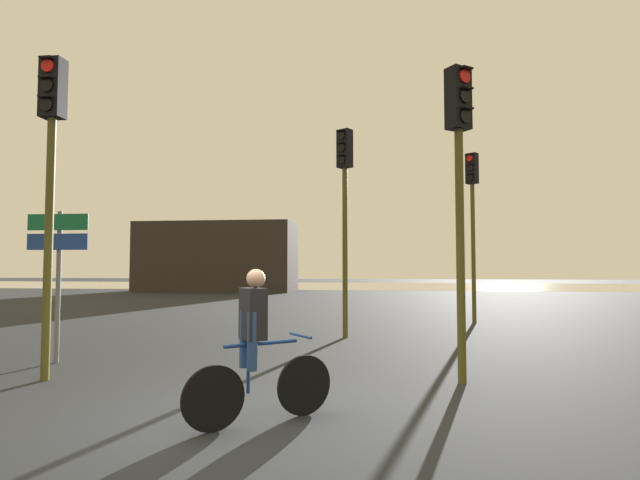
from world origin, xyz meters
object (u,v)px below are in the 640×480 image
Objects in this scene: distant_building at (217,257)px; traffic_light_center at (345,193)px; traffic_light_far_right at (472,206)px; direction_sign_post at (58,258)px; traffic_light_near_right at (459,163)px; cyclist at (256,345)px; traffic_light_near_left at (51,156)px.

traffic_light_center is (10.14, -20.74, 1.07)m from distant_building.
distant_building is at bearing -16.09° from traffic_light_far_right.
traffic_light_near_right is at bearing 172.71° from direction_sign_post.
traffic_light_center is 0.98× the size of traffic_light_far_right.
cyclist is at bearing -70.37° from distant_building.
cyclist is (9.68, -27.15, -1.47)m from distant_building.
traffic_light_near_left is 11.16m from traffic_light_far_right.
traffic_light_far_right is 3.07× the size of cyclist.
traffic_light_near_left reaches higher than cyclist.
traffic_light_center is at bearing -129.51° from traffic_light_near_left.
distant_building is 2.28× the size of traffic_light_near_right.
traffic_light_near_right reaches higher than direction_sign_post.
traffic_light_near_left is at bearing -31.45° from traffic_light_near_right.
traffic_light_near_right is at bearing -64.16° from distant_building.
cyclist is at bearing 156.05° from traffic_light_near_left.
distant_building is 2.08× the size of traffic_light_far_right.
traffic_light_center reaches higher than cyclist.
traffic_light_center reaches higher than traffic_light_near_left.
traffic_light_near_right is 6.82m from direction_sign_post.
traffic_light_far_right reaches higher than cyclist.
traffic_light_near_left reaches higher than traffic_light_near_right.
traffic_light_center reaches higher than distant_building.
traffic_light_center is 1.02× the size of traffic_light_near_left.
direction_sign_post is at bearing -60.49° from traffic_light_near_left.
traffic_light_near_right is at bearing 91.97° from cyclist.
traffic_light_near_left is at bearing 117.88° from direction_sign_post.
distant_building reaches higher than traffic_light_near_right.
direction_sign_post is (-4.68, -3.63, -1.56)m from traffic_light_center.
distant_building is 2.18× the size of traffic_light_near_left.
direction_sign_post is (-8.18, -7.06, -1.63)m from traffic_light_far_right.
direction_sign_post is at bearing -77.37° from distant_building.
cyclist is (-3.96, -9.84, -2.61)m from traffic_light_far_right.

